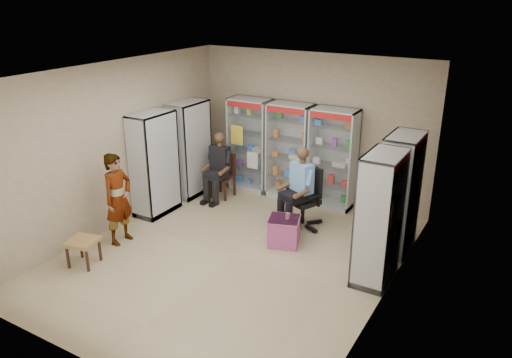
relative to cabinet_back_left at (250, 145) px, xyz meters
The scene contains 18 objects.
floor 3.18m from the cabinet_back_left, 64.54° to the right, with size 6.00×6.00×0.00m, color tan.
room_shell 3.18m from the cabinet_back_left, 64.54° to the right, with size 5.02×6.02×3.01m.
cabinet_back_left is the anchor object (origin of this frame).
cabinet_back_mid 0.95m from the cabinet_back_left, ahead, with size 0.90×0.50×2.00m, color #A1A2A7.
cabinet_back_right 1.90m from the cabinet_back_left, ahead, with size 0.90×0.50×2.00m, color silver.
cabinet_right_far 3.71m from the cabinet_back_left, 17.75° to the right, with size 0.50×0.90×2.00m, color silver.
cabinet_right_near 4.18m from the cabinet_back_left, 32.28° to the right, with size 0.50×0.90×2.00m, color #B9BDC1.
cabinet_left_far 1.32m from the cabinet_back_left, 135.00° to the right, with size 0.50×0.90×2.00m, color silver.
cabinet_left_near 2.23m from the cabinet_back_left, 114.61° to the right, with size 0.50×0.90×2.00m, color silver.
wooden_chair 0.94m from the cabinet_back_left, 108.90° to the right, with size 0.42×0.42×0.94m, color black.
seated_customer 0.88m from the cabinet_back_left, 107.77° to the right, with size 0.44×0.60×1.34m, color black, non-canonical shape.
office_chair 2.20m from the cabinet_back_left, 32.59° to the right, with size 0.63×0.63×1.15m, color black.
seated_shopkeeper 2.21m from the cabinet_back_left, 33.69° to the right, with size 0.48×0.67×1.46m, color #77B0EC, non-canonical shape.
pink_trunk 2.79m from the cabinet_back_left, 46.75° to the right, with size 0.51×0.49×0.49m, color #A04070.
tea_glass 2.76m from the cabinet_back_left, 45.68° to the right, with size 0.07×0.07×0.11m, color #5F1B08.
woven_stool_a 3.64m from the cabinet_back_left, 25.67° to the right, with size 0.43×0.43×0.43m, color #AD7849.
woven_stool_b 4.29m from the cabinet_back_left, 98.19° to the right, with size 0.44×0.44×0.44m, color #A38744.
standing_man 3.36m from the cabinet_back_left, 101.17° to the right, with size 0.59×0.39×1.61m, color gray.
Camera 1 is at (4.01, -6.10, 4.14)m, focal length 35.00 mm.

